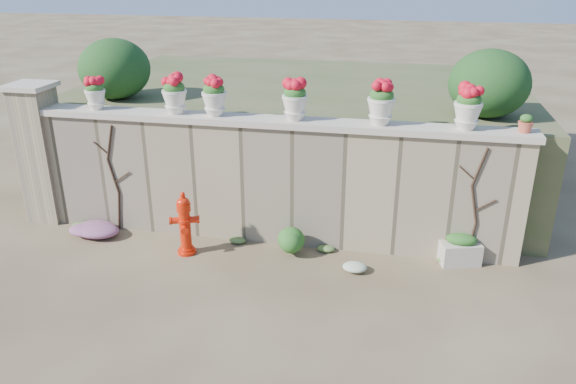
% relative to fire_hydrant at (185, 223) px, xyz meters
% --- Properties ---
extents(ground, '(80.00, 80.00, 0.00)m').
position_rel_fire_hydrant_xyz_m(ground, '(1.21, -1.00, -0.53)').
color(ground, '#4D3A26').
rests_on(ground, ground).
extents(stone_wall, '(8.00, 0.40, 2.00)m').
position_rel_fire_hydrant_xyz_m(stone_wall, '(1.21, 0.80, 0.47)').
color(stone_wall, gray).
rests_on(stone_wall, ground).
extents(wall_cap, '(8.10, 0.52, 0.10)m').
position_rel_fire_hydrant_xyz_m(wall_cap, '(1.21, 0.80, 1.52)').
color(wall_cap, beige).
rests_on(wall_cap, stone_wall).
extents(gate_pillar, '(0.72, 0.72, 2.48)m').
position_rel_fire_hydrant_xyz_m(gate_pillar, '(-2.94, 0.80, 0.72)').
color(gate_pillar, gray).
rests_on(gate_pillar, ground).
extents(raised_fill, '(9.00, 6.00, 2.00)m').
position_rel_fire_hydrant_xyz_m(raised_fill, '(1.21, 4.00, 0.47)').
color(raised_fill, '#384C23').
rests_on(raised_fill, ground).
extents(back_shrub_left, '(1.30, 1.30, 1.10)m').
position_rel_fire_hydrant_xyz_m(back_shrub_left, '(-1.99, 2.00, 2.02)').
color(back_shrub_left, '#143814').
rests_on(back_shrub_left, raised_fill).
extents(back_shrub_right, '(1.30, 1.30, 1.10)m').
position_rel_fire_hydrant_xyz_m(back_shrub_right, '(4.61, 2.00, 2.02)').
color(back_shrub_right, '#143814').
rests_on(back_shrub_right, raised_fill).
extents(vine_left, '(0.60, 0.04, 1.91)m').
position_rel_fire_hydrant_xyz_m(vine_left, '(-1.47, 0.58, 0.46)').
color(vine_left, black).
rests_on(vine_left, ground).
extents(vine_right, '(0.60, 0.04, 1.91)m').
position_rel_fire_hydrant_xyz_m(vine_right, '(4.43, 0.58, 0.46)').
color(vine_right, black).
rests_on(vine_right, ground).
extents(fire_hydrant, '(0.46, 0.33, 1.06)m').
position_rel_fire_hydrant_xyz_m(fire_hydrant, '(0.00, 0.00, 0.00)').
color(fire_hydrant, red).
rests_on(fire_hydrant, ground).
extents(planter_box, '(0.68, 0.51, 0.51)m').
position_rel_fire_hydrant_xyz_m(planter_box, '(4.30, 0.55, -0.30)').
color(planter_box, beige).
rests_on(planter_box, ground).
extents(green_shrub, '(0.59, 0.53, 0.56)m').
position_rel_fire_hydrant_xyz_m(green_shrub, '(1.63, 0.26, -0.25)').
color(green_shrub, '#1E5119').
rests_on(green_shrub, ground).
extents(magenta_clump, '(1.03, 0.69, 0.28)m').
position_rel_fire_hydrant_xyz_m(magenta_clump, '(-1.82, 0.23, -0.40)').
color(magenta_clump, '#BA25A9').
rests_on(magenta_clump, ground).
extents(white_flowers, '(0.49, 0.39, 0.18)m').
position_rel_fire_hydrant_xyz_m(white_flowers, '(2.75, -0.01, -0.45)').
color(white_flowers, white).
rests_on(white_flowers, ground).
extents(urn_pot_0, '(0.34, 0.34, 0.53)m').
position_rel_fire_hydrant_xyz_m(urn_pot_0, '(-1.74, 0.80, 1.83)').
color(urn_pot_0, beige).
rests_on(urn_pot_0, wall_cap).
extents(urn_pot_1, '(0.40, 0.40, 0.62)m').
position_rel_fire_hydrant_xyz_m(urn_pot_1, '(-0.35, 0.80, 1.87)').
color(urn_pot_1, beige).
rests_on(urn_pot_1, wall_cap).
extents(urn_pot_2, '(0.39, 0.39, 0.61)m').
position_rel_fire_hydrant_xyz_m(urn_pot_2, '(0.32, 0.80, 1.87)').
color(urn_pot_2, beige).
rests_on(urn_pot_2, wall_cap).
extents(urn_pot_3, '(0.40, 0.40, 0.62)m').
position_rel_fire_hydrant_xyz_m(urn_pot_3, '(1.62, 0.80, 1.87)').
color(urn_pot_3, beige).
rests_on(urn_pot_3, wall_cap).
extents(urn_pot_4, '(0.42, 0.42, 0.65)m').
position_rel_fire_hydrant_xyz_m(urn_pot_4, '(2.94, 0.80, 1.89)').
color(urn_pot_4, beige).
rests_on(urn_pot_4, wall_cap).
extents(urn_pot_5, '(0.41, 0.41, 0.64)m').
position_rel_fire_hydrant_xyz_m(urn_pot_5, '(4.18, 0.80, 1.88)').
color(urn_pot_5, beige).
rests_on(urn_pot_5, wall_cap).
extents(terracotta_pot, '(0.22, 0.22, 0.26)m').
position_rel_fire_hydrant_xyz_m(terracotta_pot, '(5.01, 0.80, 1.69)').
color(terracotta_pot, '#BA4F38').
rests_on(terracotta_pot, wall_cap).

